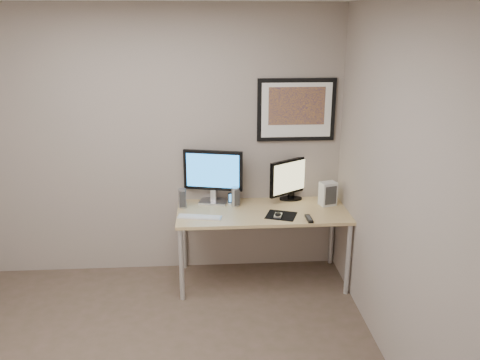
# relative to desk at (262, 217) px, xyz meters

# --- Properties ---
(room) EXTENTS (3.60, 3.60, 3.60)m
(room) POSITION_rel_desk_xyz_m (-1.00, -0.90, 0.98)
(room) COLOR white
(room) RESTS_ON ground
(desk) EXTENTS (1.60, 0.70, 0.73)m
(desk) POSITION_rel_desk_xyz_m (0.00, 0.00, 0.00)
(desk) COLOR #AA8252
(desk) RESTS_ON floor
(framed_art) EXTENTS (0.75, 0.04, 0.60)m
(framed_art) POSITION_rel_desk_xyz_m (0.35, 0.33, 0.96)
(framed_art) COLOR black
(framed_art) RESTS_ON room
(monitor_large) EXTENTS (0.57, 0.24, 0.53)m
(monitor_large) POSITION_rel_desk_xyz_m (-0.45, 0.25, 0.36)
(monitor_large) COLOR #ACACB1
(monitor_large) RESTS_ON desk
(monitor_tv) EXTENTS (0.46, 0.32, 0.42)m
(monitor_tv) POSITION_rel_desk_xyz_m (0.31, 0.28, 0.29)
(monitor_tv) COLOR black
(monitor_tv) RESTS_ON desk
(speaker_left) EXTENTS (0.08, 0.08, 0.19)m
(speaker_left) POSITION_rel_desk_xyz_m (-0.75, 0.13, 0.16)
(speaker_left) COLOR #ACACB1
(speaker_left) RESTS_ON desk
(speaker_right) EXTENTS (0.10, 0.10, 0.19)m
(speaker_right) POSITION_rel_desk_xyz_m (-0.25, 0.14, 0.16)
(speaker_right) COLOR #ACACB1
(speaker_right) RESTS_ON desk
(phone_dock) EXTENTS (0.07, 0.07, 0.12)m
(phone_dock) POSITION_rel_desk_xyz_m (-0.29, 0.19, 0.12)
(phone_dock) COLOR black
(phone_dock) RESTS_ON desk
(keyboard) EXTENTS (0.41, 0.18, 0.01)m
(keyboard) POSITION_rel_desk_xyz_m (-0.59, -0.14, 0.07)
(keyboard) COLOR silver
(keyboard) RESTS_ON desk
(mousepad) EXTENTS (0.33, 0.31, 0.00)m
(mousepad) POSITION_rel_desk_xyz_m (0.16, -0.14, 0.07)
(mousepad) COLOR black
(mousepad) RESTS_ON desk
(mouse) EXTENTS (0.09, 0.12, 0.04)m
(mouse) POSITION_rel_desk_xyz_m (0.12, -0.17, 0.09)
(mouse) COLOR black
(mouse) RESTS_ON mousepad
(remote) EXTENTS (0.05, 0.17, 0.02)m
(remote) POSITION_rel_desk_xyz_m (0.39, -0.25, 0.08)
(remote) COLOR black
(remote) RESTS_ON desk
(fan_unit) EXTENTS (0.18, 0.15, 0.23)m
(fan_unit) POSITION_rel_desk_xyz_m (0.64, 0.11, 0.18)
(fan_unit) COLOR silver
(fan_unit) RESTS_ON desk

